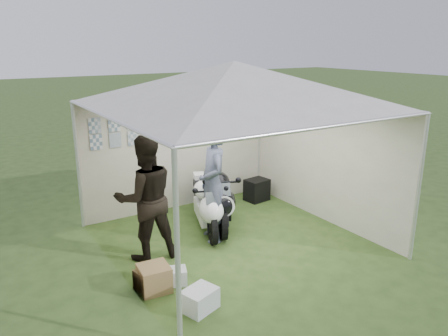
{
  "coord_description": "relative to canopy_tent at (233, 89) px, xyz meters",
  "views": [
    {
      "loc": [
        -3.75,
        -5.7,
        3.27
      ],
      "look_at": [
        0.03,
        0.35,
        1.21
      ],
      "focal_mm": 35.0,
      "sensor_mm": 36.0,
      "label": 1
    }
  ],
  "objects": [
    {
      "name": "person_dark_jacket",
      "position": [
        -1.44,
        0.21,
        -1.59
      ],
      "size": [
        1.04,
        0.85,
        1.97
      ],
      "primitive_type": "imported",
      "rotation": [
        0.0,
        0.0,
        3.03
      ],
      "color": "black",
      "rests_on": "ground"
    },
    {
      "name": "crate_3",
      "position": [
        -1.75,
        -0.66,
        -2.43
      ],
      "size": [
        0.49,
        0.4,
        0.29
      ],
      "primitive_type": "cube",
      "rotation": [
        0.0,
        0.0,
        0.23
      ],
      "color": "olive",
      "rests_on": "ground"
    },
    {
      "name": "motorcycle_white",
      "position": [
        -0.16,
        0.6,
        -2.06
      ],
      "size": [
        0.87,
        1.8,
        0.92
      ],
      "rotation": [
        0.0,
        0.0,
        -0.34
      ],
      "color": "black",
      "rests_on": "ground"
    },
    {
      "name": "motorcycle_black",
      "position": [
        0.15,
        0.7,
        -2.01
      ],
      "size": [
        1.08,
        1.92,
        1.01
      ],
      "rotation": [
        0.0,
        0.0,
        -0.42
      ],
      "color": "black",
      "rests_on": "ground"
    },
    {
      "name": "crate_2",
      "position": [
        -1.43,
        -0.74,
        -2.46
      ],
      "size": [
        0.37,
        0.34,
        0.22
      ],
      "primitive_type": "cube",
      "rotation": [
        0.0,
        0.0,
        -0.36
      ],
      "color": "silver",
      "rests_on": "ground"
    },
    {
      "name": "crate_1",
      "position": [
        -1.75,
        -0.74,
        -2.4
      ],
      "size": [
        0.44,
        0.44,
        0.36
      ],
      "primitive_type": "cube",
      "rotation": [
        0.0,
        0.0,
        -0.1
      ],
      "color": "olive",
      "rests_on": "ground"
    },
    {
      "name": "ground",
      "position": [
        0.0,
        -0.03,
        -2.58
      ],
      "size": [
        80.0,
        80.0,
        0.0
      ],
      "primitive_type": "plane",
      "color": "#31491C",
      "rests_on": "ground"
    },
    {
      "name": "equipment_box",
      "position": [
        1.53,
        1.39,
        -2.34
      ],
      "size": [
        0.51,
        0.43,
        0.47
      ],
      "primitive_type": "cube",
      "rotation": [
        0.0,
        0.0,
        0.13
      ],
      "color": "black",
      "rests_on": "ground"
    },
    {
      "name": "paddock_stand",
      "position": [
        0.53,
        1.55,
        -2.42
      ],
      "size": [
        0.48,
        0.4,
        0.31
      ],
      "primitive_type": "cube",
      "rotation": [
        0.0,
        0.0,
        -0.42
      ],
      "color": "#1024CF",
      "rests_on": "ground"
    },
    {
      "name": "canopy_tent",
      "position": [
        0.0,
        0.0,
        0.0
      ],
      "size": [
        5.66,
        5.66,
        3.0
      ],
      "color": "silver",
      "rests_on": "ground"
    },
    {
      "name": "crate_0",
      "position": [
        -1.45,
        -1.47,
        -2.43
      ],
      "size": [
        0.51,
        0.45,
        0.28
      ],
      "primitive_type": "cube",
      "rotation": [
        0.0,
        0.0,
        0.33
      ],
      "color": "silver",
      "rests_on": "ground"
    },
    {
      "name": "person_blue_jacket",
      "position": [
        -0.23,
        0.25,
        -1.58
      ],
      "size": [
        0.64,
        0.82,
        2.0
      ],
      "primitive_type": "imported",
      "rotation": [
        0.0,
        0.0,
        -1.81
      ],
      "color": "slate",
      "rests_on": "ground"
    }
  ]
}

